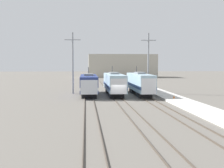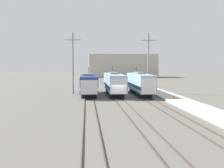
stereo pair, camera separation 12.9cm
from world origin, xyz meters
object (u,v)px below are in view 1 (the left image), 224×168
(locomotive_far_left, at_px, (89,84))
(catenary_tower_right, at_px, (148,62))
(locomotive_far_right, at_px, (140,83))
(catenary_tower_left, at_px, (73,62))
(locomotive_center, at_px, (114,83))
(traffic_cone, at_px, (174,97))

(locomotive_far_left, height_order, catenary_tower_right, catenary_tower_right)
(locomotive_far_left, bearing_deg, catenary_tower_right, 19.00)
(locomotive_far_right, relative_size, catenary_tower_right, 1.45)
(catenary_tower_left, distance_m, catenary_tower_right, 15.29)
(locomotive_far_left, relative_size, catenary_tower_left, 1.34)
(locomotive_far_left, xyz_separation_m, catenary_tower_left, (-3.12, 4.19, 4.24))
(locomotive_far_right, height_order, catenary_tower_left, catenary_tower_left)
(locomotive_far_left, relative_size, locomotive_center, 0.91)
(locomotive_far_left, distance_m, locomotive_far_right, 9.78)
(locomotive_center, relative_size, catenary_tower_right, 1.47)
(catenary_tower_left, relative_size, catenary_tower_right, 1.00)
(catenary_tower_right, bearing_deg, traffic_cone, -83.28)
(locomotive_far_left, distance_m, traffic_cone, 16.60)
(traffic_cone, bearing_deg, locomotive_far_right, 113.54)
(catenary_tower_left, bearing_deg, catenary_tower_right, 0.00)
(catenary_tower_left, bearing_deg, locomotive_center, -22.91)
(catenary_tower_right, distance_m, traffic_cone, 14.64)
(locomotive_center, xyz_separation_m, traffic_cone, (8.85, -9.99, -1.62))
(traffic_cone, bearing_deg, locomotive_far_left, 146.24)
(catenary_tower_right, bearing_deg, catenary_tower_left, 180.00)
(locomotive_far_right, relative_size, catenary_tower_left, 1.45)
(catenary_tower_right, height_order, traffic_cone, catenary_tower_right)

